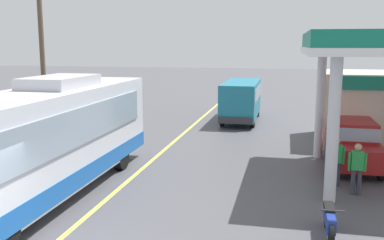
% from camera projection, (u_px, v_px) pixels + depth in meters
% --- Properties ---
extents(ground, '(120.00, 120.00, 0.00)m').
position_uv_depth(ground, '(202.00, 118.00, 28.37)').
color(ground, '#4C4C51').
extents(lane_divider_stripe, '(0.16, 50.00, 0.01)m').
position_uv_depth(lane_divider_stripe, '(184.00, 133.00, 23.55)').
color(lane_divider_stripe, '#D8CC4C').
rests_on(lane_divider_stripe, ground).
extents(coach_bus_main, '(2.60, 11.04, 3.69)m').
position_uv_depth(coach_bus_main, '(47.00, 143.00, 13.44)').
color(coach_bus_main, silver).
rests_on(coach_bus_main, ground).
extents(car_at_pump, '(1.70, 4.20, 1.82)m').
position_uv_depth(car_at_pump, '(353.00, 141.00, 16.85)').
color(car_at_pump, maroon).
rests_on(car_at_pump, ground).
extents(minibus_opposing_lane, '(2.04, 6.13, 2.44)m').
position_uv_depth(minibus_opposing_lane, '(241.00, 97.00, 26.94)').
color(minibus_opposing_lane, teal).
rests_on(minibus_opposing_lane, ground).
extents(motorcycle_parked_forecourt, '(0.55, 1.80, 0.92)m').
position_uv_depth(motorcycle_parked_forecourt, '(329.00, 220.00, 10.76)').
color(motorcycle_parked_forecourt, black).
rests_on(motorcycle_parked_forecourt, ground).
extents(pedestrian_near_pump, '(0.55, 0.22, 1.66)m').
position_uv_depth(pedestrian_near_pump, '(357.00, 166.00, 13.70)').
color(pedestrian_near_pump, '#33333F').
rests_on(pedestrian_near_pump, ground).
extents(pedestrian_by_shop, '(0.55, 0.22, 1.66)m').
position_uv_depth(pedestrian_by_shop, '(336.00, 159.00, 14.55)').
color(pedestrian_by_shop, '#33333F').
rests_on(pedestrian_by_shop, ground).
extents(utility_pole_roadside, '(1.80, 0.24, 8.19)m').
position_uv_depth(utility_pole_roadside, '(42.00, 53.00, 21.40)').
color(utility_pole_roadside, brown).
rests_on(utility_pole_roadside, ground).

